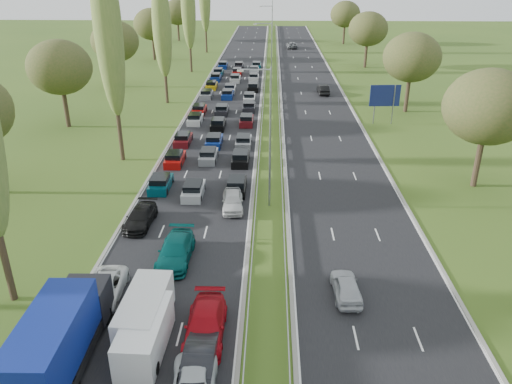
{
  "coord_description": "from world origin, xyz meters",
  "views": [
    {
      "loc": [
        4.57,
        3.59,
        19.09
      ],
      "look_at": [
        3.34,
        42.54,
        1.5
      ],
      "focal_mm": 35.0,
      "sensor_mm": 36.0,
      "label": 1
    }
  ],
  "objects_px": {
    "near_car_3": "(140,217)",
    "white_van_rear": "(146,332)",
    "near_car_2": "(104,289)",
    "direction_sign": "(385,97)",
    "blue_lorry": "(61,337)",
    "white_van_front": "(146,309)"
  },
  "relations": [
    {
      "from": "near_car_3",
      "to": "white_van_rear",
      "type": "relative_size",
      "value": 0.91
    },
    {
      "from": "near_car_2",
      "to": "near_car_3",
      "type": "bearing_deg",
      "value": 88.21
    },
    {
      "from": "near_car_2",
      "to": "direction_sign",
      "type": "bearing_deg",
      "value": 54.9
    },
    {
      "from": "blue_lorry",
      "to": "white_van_front",
      "type": "bearing_deg",
      "value": 43.53
    },
    {
      "from": "white_van_rear",
      "to": "direction_sign",
      "type": "bearing_deg",
      "value": 65.48
    },
    {
      "from": "near_car_3",
      "to": "blue_lorry",
      "type": "height_order",
      "value": "blue_lorry"
    },
    {
      "from": "white_van_rear",
      "to": "white_van_front",
      "type": "bearing_deg",
      "value": 104.43
    },
    {
      "from": "near_car_3",
      "to": "direction_sign",
      "type": "xyz_separation_m",
      "value": [
        25.29,
        29.52,
        2.85
      ]
    },
    {
      "from": "white_van_front",
      "to": "white_van_rear",
      "type": "distance_m",
      "value": 1.9
    },
    {
      "from": "near_car_3",
      "to": "white_van_rear",
      "type": "bearing_deg",
      "value": -71.85
    },
    {
      "from": "near_car_3",
      "to": "near_car_2",
      "type": "bearing_deg",
      "value": -86.26
    },
    {
      "from": "white_van_front",
      "to": "blue_lorry",
      "type": "bearing_deg",
      "value": -133.47
    },
    {
      "from": "blue_lorry",
      "to": "direction_sign",
      "type": "height_order",
      "value": "direction_sign"
    },
    {
      "from": "near_car_2",
      "to": "white_van_front",
      "type": "bearing_deg",
      "value": -40.54
    },
    {
      "from": "direction_sign",
      "to": "white_van_front",
      "type": "bearing_deg",
      "value": -117.59
    },
    {
      "from": "direction_sign",
      "to": "near_car_3",
      "type": "bearing_deg",
      "value": -130.58
    },
    {
      "from": "blue_lorry",
      "to": "white_van_rear",
      "type": "relative_size",
      "value": 1.72
    },
    {
      "from": "near_car_2",
      "to": "white_van_front",
      "type": "height_order",
      "value": "white_van_front"
    },
    {
      "from": "blue_lorry",
      "to": "white_van_front",
      "type": "height_order",
      "value": "blue_lorry"
    },
    {
      "from": "blue_lorry",
      "to": "white_van_rear",
      "type": "height_order",
      "value": "blue_lorry"
    },
    {
      "from": "white_van_rear",
      "to": "blue_lorry",
      "type": "bearing_deg",
      "value": -156.45
    },
    {
      "from": "near_car_2",
      "to": "near_car_3",
      "type": "relative_size",
      "value": 1.0
    }
  ]
}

